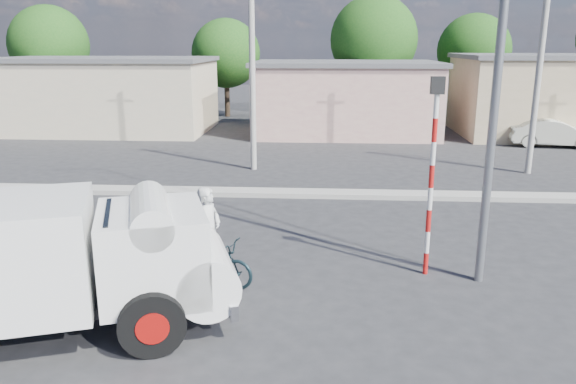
# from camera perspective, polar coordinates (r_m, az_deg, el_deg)

# --- Properties ---
(ground_plane) EXTENTS (120.00, 120.00, 0.00)m
(ground_plane) POSITION_cam_1_polar(r_m,az_deg,el_deg) (11.59, -1.03, -10.78)
(ground_plane) COLOR #28282B
(ground_plane) RESTS_ON ground
(median) EXTENTS (40.00, 0.80, 0.16)m
(median) POSITION_cam_1_polar(r_m,az_deg,el_deg) (19.08, 0.97, -0.12)
(median) COLOR #99968E
(median) RESTS_ON ground
(truck) EXTENTS (6.45, 4.03, 2.51)m
(truck) POSITION_cam_1_polar(r_m,az_deg,el_deg) (10.47, -22.77, -6.61)
(truck) COLOR black
(truck) RESTS_ON ground
(bicycle) EXTENTS (2.08, 1.23, 1.03)m
(bicycle) POSITION_cam_1_polar(r_m,az_deg,el_deg) (12.14, -7.89, -7.04)
(bicycle) COLOR black
(bicycle) RESTS_ON ground
(cyclist) EXTENTS (0.62, 0.78, 1.85)m
(cyclist) POSITION_cam_1_polar(r_m,az_deg,el_deg) (11.99, -7.96, -5.23)
(cyclist) COLOR silver
(cyclist) RESTS_ON ground
(car_cream) EXTENTS (4.33, 2.01, 1.37)m
(car_cream) POSITION_cam_1_polar(r_m,az_deg,el_deg) (31.07, 25.36, 5.44)
(car_cream) COLOR beige
(car_cream) RESTS_ON ground
(traffic_pole) EXTENTS (0.28, 0.18, 4.36)m
(traffic_pole) POSITION_cam_1_polar(r_m,az_deg,el_deg) (12.37, 14.48, 3.10)
(traffic_pole) COLOR red
(traffic_pole) RESTS_ON ground
(streetlight) EXTENTS (2.34, 0.22, 9.00)m
(streetlight) POSITION_cam_1_polar(r_m,az_deg,el_deg) (12.05, 20.00, 13.75)
(streetlight) COLOR slate
(streetlight) RESTS_ON ground
(building_row) EXTENTS (37.80, 7.30, 4.44)m
(building_row) POSITION_cam_1_polar(r_m,az_deg,el_deg) (32.54, 4.19, 9.76)
(building_row) COLOR beige
(building_row) RESTS_ON ground
(tree_row) EXTENTS (43.62, 7.43, 8.42)m
(tree_row) POSITION_cam_1_polar(r_m,az_deg,el_deg) (38.96, 8.28, 14.70)
(tree_row) COLOR #38281E
(tree_row) RESTS_ON ground
(utility_poles) EXTENTS (35.40, 0.24, 8.00)m
(utility_poles) POSITION_cam_1_polar(r_m,az_deg,el_deg) (22.55, 10.01, 12.25)
(utility_poles) COLOR #99968E
(utility_poles) RESTS_ON ground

